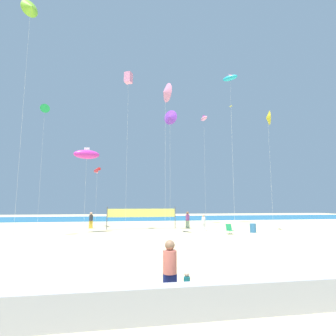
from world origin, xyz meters
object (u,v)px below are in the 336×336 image
(kite_violet_delta, at_px, (170,117))
(kite_pink_delta, at_px, (165,92))
(kite_red_tube, at_px, (97,170))
(kite_lime_delta, at_px, (31,8))
(kite_magenta_inflatable, at_px, (87,154))
(beachgoer_charcoal_shirt, at_px, (91,220))
(beachgoer_plum_shirt, at_px, (188,219))
(kite_yellow_delta, at_px, (268,118))
(kite_green_delta, at_px, (45,109))
(kite_yellow_diamond, at_px, (231,113))
(kite_cyan_inflatable, at_px, (230,78))
(volleyball_net, at_px, (142,214))
(mother_figure, at_px, (170,269))
(trash_barrel, at_px, (253,228))
(beachgoer_white_shirt, at_px, (204,222))
(toddler_figure, at_px, (187,286))
(folding_beach_chair, at_px, (229,229))
(kite_pink_box, at_px, (128,78))
(beach_handbag, at_px, (219,232))
(kite_pink_inflatable, at_px, (204,119))

(kite_violet_delta, bearing_deg, kite_pink_delta, -106.60)
(kite_red_tube, relative_size, kite_lime_delta, 0.36)
(kite_violet_delta, xyz_separation_m, kite_magenta_inflatable, (-8.24, -0.82, -4.43))
(beachgoer_charcoal_shirt, bearing_deg, beachgoer_plum_shirt, 11.59)
(kite_yellow_delta, height_order, kite_green_delta, kite_green_delta)
(kite_violet_delta, relative_size, kite_yellow_diamond, 0.70)
(kite_pink_delta, xyz_separation_m, kite_cyan_inflatable, (11.45, 11.54, 7.97))
(kite_magenta_inflatable, bearing_deg, volleyball_net, 31.48)
(mother_figure, relative_size, beachgoer_plum_shirt, 0.88)
(beachgoer_charcoal_shirt, bearing_deg, kite_violet_delta, -8.25)
(beachgoer_plum_shirt, distance_m, kite_violet_delta, 11.43)
(trash_barrel, bearing_deg, beachgoer_white_shirt, 143.80)
(kite_yellow_diamond, bearing_deg, trash_barrel, -107.19)
(volleyball_net, height_order, kite_cyan_inflatable, kite_cyan_inflatable)
(toddler_figure, relative_size, beachgoer_plum_shirt, 0.41)
(folding_beach_chair, bearing_deg, kite_yellow_delta, 37.11)
(beachgoer_white_shirt, xyz_separation_m, kite_pink_box, (-7.90, 0.26, 14.98))
(toddler_figure, xyz_separation_m, kite_yellow_delta, (12.99, 17.09, 11.02))
(kite_cyan_inflatable, bearing_deg, trash_barrel, -105.31)
(volleyball_net, height_order, kite_violet_delta, kite_violet_delta)
(kite_red_tube, distance_m, kite_violet_delta, 10.94)
(beachgoer_charcoal_shirt, xyz_separation_m, kite_cyan_inflatable, (18.42, 3.12, 19.80))
(beach_handbag, bearing_deg, kite_magenta_inflatable, 167.53)
(kite_pink_delta, bearing_deg, beachgoer_plum_shirt, 61.20)
(kite_violet_delta, bearing_deg, kite_yellow_delta, -14.50)
(toddler_figure, distance_m, beachgoer_white_shirt, 20.62)
(beachgoer_white_shirt, height_order, kite_yellow_delta, kite_yellow_delta)
(folding_beach_chair, xyz_separation_m, kite_cyan_inflatable, (5.58, 11.39, 20.29))
(mother_figure, xyz_separation_m, kite_pink_box, (-0.75, 19.76, 14.98))
(folding_beach_chair, relative_size, kite_cyan_inflatable, 0.04)
(kite_violet_delta, height_order, kite_pink_box, kite_pink_box)
(mother_figure, xyz_separation_m, folding_beach_chair, (8.40, 15.86, -0.41))
(beachgoer_plum_shirt, distance_m, kite_lime_delta, 24.55)
(mother_figure, xyz_separation_m, beachgoer_plum_shirt, (6.21, 22.41, 0.12))
(kite_yellow_delta, height_order, kite_pink_inflatable, kite_pink_inflatable)
(beachgoer_charcoal_shirt, distance_m, trash_barrel, 17.24)
(mother_figure, relative_size, kite_pink_delta, 0.12)
(beachgoer_charcoal_shirt, relative_size, kite_pink_box, 0.11)
(kite_yellow_delta, distance_m, kite_green_delta, 26.18)
(kite_red_tube, bearing_deg, beachgoer_plum_shirt, -16.31)
(volleyball_net, bearing_deg, toddler_figure, -91.55)
(toddler_figure, relative_size, kite_magenta_inflatable, 0.10)
(beachgoer_white_shirt, distance_m, kite_yellow_diamond, 20.98)
(volleyball_net, bearing_deg, kite_green_delta, 159.28)
(kite_red_tube, bearing_deg, folding_beach_chair, -37.47)
(beach_handbag, bearing_deg, trash_barrel, 7.93)
(folding_beach_chair, xyz_separation_m, kite_violet_delta, (-4.71, 3.76, 11.32))
(kite_yellow_delta, relative_size, kite_magenta_inflatable, 1.51)
(trash_barrel, distance_m, volleyball_net, 11.53)
(beachgoer_white_shirt, height_order, kite_lime_delta, kite_lime_delta)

